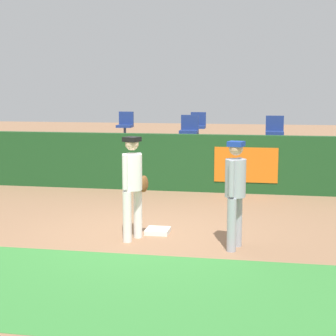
% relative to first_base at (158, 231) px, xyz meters
% --- Properties ---
extents(ground_plane, '(60.00, 60.00, 0.00)m').
position_rel_first_base_xyz_m(ground_plane, '(-0.28, -0.19, -0.04)').
color(ground_plane, '#936B4C').
extents(grass_foreground_strip, '(18.00, 2.80, 0.01)m').
position_rel_first_base_xyz_m(grass_foreground_strip, '(-0.28, -2.64, -0.04)').
color(grass_foreground_strip, '#388438').
rests_on(grass_foreground_strip, ground_plane).
extents(first_base, '(0.40, 0.40, 0.08)m').
position_rel_first_base_xyz_m(first_base, '(0.00, 0.00, 0.00)').
color(first_base, white).
rests_on(first_base, ground_plane).
extents(player_fielder_home, '(0.46, 0.49, 1.71)m').
position_rel_first_base_xyz_m(player_fielder_home, '(-0.32, -0.46, 0.95)').
color(player_fielder_home, white).
rests_on(player_fielder_home, ground_plane).
extents(player_runner_visitor, '(0.39, 0.46, 1.69)m').
position_rel_first_base_xyz_m(player_runner_visitor, '(1.36, -0.68, 0.94)').
color(player_runner_visitor, '#9EA3AD').
rests_on(player_runner_visitor, ground_plane).
extents(field_wall, '(18.00, 0.26, 1.40)m').
position_rel_first_base_xyz_m(field_wall, '(-0.27, 3.96, 0.66)').
color(field_wall, '#19471E').
rests_on(field_wall, ground_plane).
extents(bleacher_platform, '(18.00, 4.80, 0.95)m').
position_rel_first_base_xyz_m(bleacher_platform, '(-0.28, 6.53, 0.44)').
color(bleacher_platform, '#59595E').
rests_on(bleacher_platform, ground_plane).
extents(seat_front_right, '(0.47, 0.44, 0.84)m').
position_rel_first_base_xyz_m(seat_front_right, '(2.04, 5.40, 1.38)').
color(seat_front_right, '#4C4C51').
rests_on(seat_front_right, bleacher_platform).
extents(seat_back_center, '(0.46, 0.44, 0.84)m').
position_rel_first_base_xyz_m(seat_back_center, '(-0.21, 7.20, 1.38)').
color(seat_back_center, '#4C4C51').
rests_on(seat_back_center, bleacher_platform).
extents(seat_back_left, '(0.46, 0.44, 0.84)m').
position_rel_first_base_xyz_m(seat_back_left, '(-2.47, 7.20, 1.38)').
color(seat_back_left, '#4C4C51').
rests_on(seat_back_left, bleacher_platform).
extents(seat_front_center, '(0.48, 0.44, 0.84)m').
position_rel_first_base_xyz_m(seat_front_center, '(-0.22, 5.40, 1.38)').
color(seat_front_center, '#4C4C51').
rests_on(seat_front_center, bleacher_platform).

